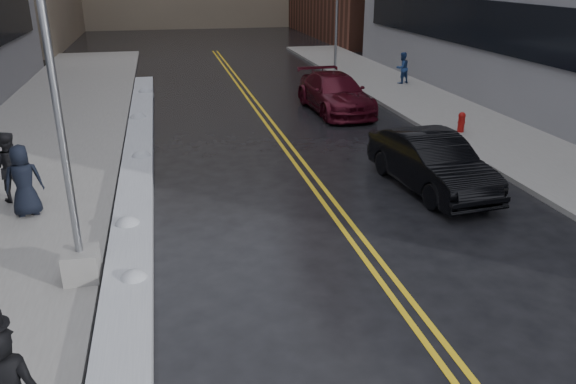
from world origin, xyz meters
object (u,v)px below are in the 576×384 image
fire_hydrant (461,121)px  pedestrian_b (9,167)px  pedestrian_c (23,181)px  car_maroon (335,93)px  traffic_signal (337,12)px  pedestrian_east (402,68)px  lamppost (65,161)px  car_black (431,162)px

fire_hydrant → pedestrian_b: pedestrian_b is taller
pedestrian_c → car_maroon: bearing=-148.8°
traffic_signal → pedestrian_c: 22.99m
traffic_signal → pedestrian_east: traffic_signal is taller
lamppost → car_maroon: lamppost is taller
fire_hydrant → pedestrian_c: (-13.92, -4.52, 0.47)m
car_black → fire_hydrant: bearing=47.9°
fire_hydrant → pedestrian_east: size_ratio=0.46×
lamppost → car_black: size_ratio=1.62×
pedestrian_c → car_black: (10.42, -0.17, -0.25)m
traffic_signal → lamppost: bearing=-118.2°
lamppost → pedestrian_c: lamppost is taller
pedestrian_b → car_black: pedestrian_b is taller
pedestrian_b → car_maroon: (11.08, 8.12, -0.27)m
pedestrian_b → lamppost: bearing=115.2°
fire_hydrant → traffic_signal: bearing=92.0°
traffic_signal → pedestrian_east: (2.15, -4.74, -2.46)m
car_black → pedestrian_east: bearing=64.4°
fire_hydrant → pedestrian_b: 14.89m
pedestrian_east → car_maroon: pedestrian_east is taller
pedestrian_east → car_maroon: bearing=22.9°
pedestrian_east → car_black: bearing=50.1°
fire_hydrant → traffic_signal: traffic_signal is taller
lamppost → pedestrian_c: 4.13m
car_maroon → traffic_signal: bearing=70.5°
traffic_signal → pedestrian_east: size_ratio=3.79×
pedestrian_b → pedestrian_east: size_ratio=1.14×
pedestrian_b → pedestrian_c: bearing=117.2°
traffic_signal → pedestrian_east: bearing=-65.6°
lamppost → pedestrian_east: 22.25m
traffic_signal → pedestrian_c: traffic_signal is taller
lamppost → fire_hydrant: 14.81m
fire_hydrant → pedestrian_c: pedestrian_c is taller
pedestrian_c → pedestrian_east: 20.79m
fire_hydrant → pedestrian_c: size_ratio=0.42×
lamppost → pedestrian_east: (13.95, 17.26, -1.59)m
lamppost → traffic_signal: lamppost is taller
fire_hydrant → car_black: (-3.50, -4.69, 0.22)m
lamppost → fire_hydrant: size_ratio=10.45×
traffic_signal → car_maroon: 10.14m
lamppost → pedestrian_b: size_ratio=4.21×
car_black → car_maroon: 9.33m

